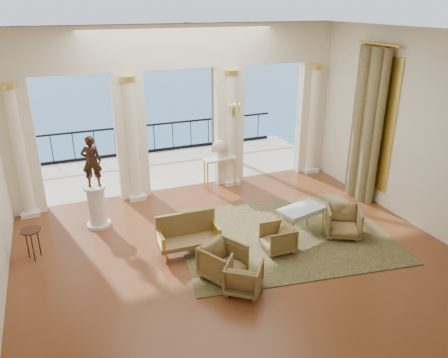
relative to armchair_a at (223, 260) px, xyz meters
name	(u,v)px	position (x,y,z in m)	size (l,w,h in m)	color
floor	(237,254)	(0.58, 0.63, -0.38)	(9.00, 9.00, 0.00)	#502714
room_walls	(266,139)	(0.58, -0.48, 2.50)	(9.00, 9.00, 9.00)	#EFE8C8
arcade	(181,100)	(0.58, 4.46, 2.20)	(9.00, 0.56, 4.50)	#F8ECCC
terrace	(167,168)	(0.58, 6.43, -0.43)	(10.00, 3.60, 0.10)	#BBAF9B
balustrade	(154,141)	(0.58, 8.03, 0.03)	(9.00, 0.06, 1.03)	black
palm_tree	(214,32)	(2.58, 7.23, 3.71)	(2.00, 2.00, 4.50)	#4C3823
sea	(71,83)	(0.58, 60.63, -6.38)	(160.00, 160.00, 0.00)	#2A5788
curtain	(366,126)	(4.86, 2.13, 1.64)	(0.33, 1.40, 4.09)	brown
window_frame	(372,122)	(5.05, 2.13, 1.72)	(0.04, 1.60, 3.40)	#E1BD4A
wall_sconce	(234,111)	(1.98, 4.14, 1.85)	(0.30, 0.11, 0.33)	#E1BD4A
rug	(283,235)	(1.90, 0.99, -0.37)	(4.72, 3.67, 0.02)	#292F15
armchair_a	(223,260)	(0.00, 0.00, 0.00)	(0.74, 0.69, 0.76)	#4C371D
armchair_b	(343,220)	(3.16, 0.49, 0.01)	(0.75, 0.70, 0.77)	#4C371D
armchair_c	(278,237)	(1.46, 0.46, -0.05)	(0.63, 0.59, 0.65)	#4C371D
armchair_d	(244,275)	(0.19, -0.57, -0.05)	(0.64, 0.60, 0.66)	#4C371D
settee	(188,234)	(-0.35, 1.14, 0.05)	(1.32, 0.59, 0.86)	#4C371D
game_table	(301,211)	(2.23, 0.81, 0.26)	(1.15, 0.80, 0.71)	silver
pedestal	(97,207)	(-1.99, 3.06, 0.12)	(0.57, 0.57, 1.04)	silver
statue	(91,161)	(-1.99, 3.06, 1.27)	(0.44, 0.29, 1.22)	#311E16
console_table	(220,163)	(1.58, 4.18, 0.37)	(0.99, 0.49, 0.90)	silver
urn	(220,148)	(1.58, 4.18, 0.82)	(0.39, 0.39, 0.52)	white
side_table	(31,234)	(-3.42, 2.10, 0.19)	(0.41, 0.41, 0.67)	black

